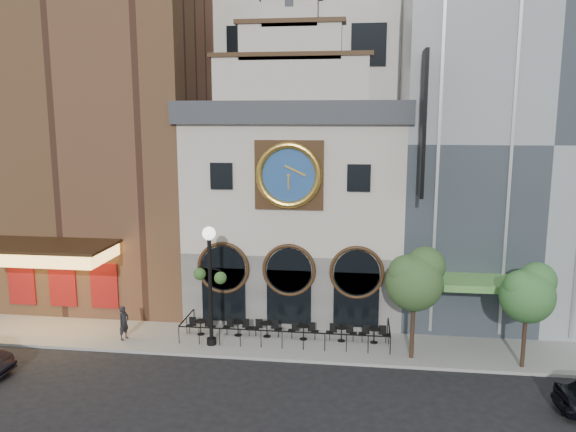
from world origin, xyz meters
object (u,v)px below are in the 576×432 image
at_px(bistro_2, 267,328).
at_px(tree_left, 415,278).
at_px(lamppost, 210,273).
at_px(bistro_3, 303,331).
at_px(bistro_5, 374,334).
at_px(tree_right, 528,292).
at_px(bistro_0, 201,326).
at_px(bistro_1, 238,327).
at_px(pedestrian, 124,323).
at_px(bistro_4, 341,333).

height_order(bistro_2, tree_left, tree_left).
bearing_deg(lamppost, tree_left, 23.38).
bearing_deg(bistro_3, bistro_2, 176.71).
xyz_separation_m(bistro_3, tree_left, (5.42, -1.50, 3.48)).
bearing_deg(bistro_5, tree_right, -15.59).
bearing_deg(bistro_3, bistro_5, 0.48).
relative_size(bistro_0, bistro_2, 1.00).
xyz_separation_m(bistro_2, bistro_3, (1.93, -0.11, 0.00)).
distance_m(lamppost, tree_left, 9.97).
height_order(lamppost, tree_left, lamppost).
xyz_separation_m(bistro_1, pedestrian, (-5.73, -1.25, 0.43)).
relative_size(bistro_0, bistro_5, 1.00).
xyz_separation_m(bistro_5, pedestrian, (-12.83, -1.22, 0.43)).
height_order(bistro_1, lamppost, lamppost).
bearing_deg(bistro_2, bistro_5, -0.83).
bearing_deg(tree_right, lamppost, 177.68).
bearing_deg(bistro_3, tree_right, -10.14).
bearing_deg(bistro_3, lamppost, -164.57).
bearing_deg(bistro_0, pedestrian, -163.09).
distance_m(bistro_2, tree_right, 12.87).
bearing_deg(bistro_4, tree_right, -12.58).
height_order(bistro_5, tree_left, tree_left).
relative_size(bistro_3, lamppost, 0.26).
bearing_deg(bistro_1, bistro_0, -176.66).
bearing_deg(bistro_1, pedestrian, -167.67).
height_order(bistro_2, pedestrian, pedestrian).
height_order(bistro_2, lamppost, lamppost).
xyz_separation_m(bistro_1, bistro_3, (3.47, -0.07, 0.00)).
distance_m(bistro_1, pedestrian, 5.88).
distance_m(bistro_1, lamppost, 3.71).
xyz_separation_m(bistro_0, bistro_3, (5.46, 0.05, 0.00)).
distance_m(bistro_4, pedestrian, 11.24).
height_order(bistro_0, bistro_4, same).
height_order(bistro_1, bistro_3, same).
xyz_separation_m(bistro_0, bistro_5, (9.08, 0.08, 0.00)).
bearing_deg(tree_right, pedestrian, 178.03).
bearing_deg(bistro_2, lamppost, -152.45).
relative_size(bistro_1, tree_right, 0.32).
xyz_separation_m(tree_left, tree_right, (4.98, -0.36, -0.36)).
bearing_deg(tree_left, bistro_5, 139.54).
bearing_deg(tree_right, bistro_1, 172.08).
relative_size(bistro_3, pedestrian, 0.88).
distance_m(pedestrian, tree_left, 14.94).
height_order(bistro_5, lamppost, lamppost).
bearing_deg(bistro_1, bistro_4, -0.49).
bearing_deg(lamppost, tree_right, 22.47).
distance_m(bistro_1, bistro_2, 1.54).
distance_m(bistro_4, lamppost, 7.41).
relative_size(bistro_1, bistro_2, 1.00).
bearing_deg(bistro_4, bistro_3, -179.35).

